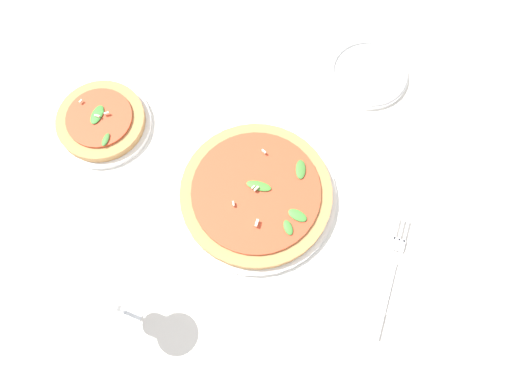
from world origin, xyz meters
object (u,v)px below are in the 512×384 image
pizza_personal_side (102,122)px  side_plate_white (368,73)px  pizza_arugula_main (256,194)px  wine_glass (104,302)px  fork (390,277)px

pizza_personal_side → side_plate_white: (0.09, -0.55, -0.01)m
side_plate_white → pizza_personal_side: bearing=99.5°
pizza_arugula_main → pizza_personal_side: size_ratio=1.58×
pizza_personal_side → wine_glass: 0.39m
wine_glass → side_plate_white: size_ratio=1.05×
fork → pizza_arugula_main: bearing=75.7°
pizza_arugula_main → fork: bearing=-125.5°
pizza_arugula_main → wine_glass: bearing=129.9°
pizza_personal_side → wine_glass: size_ratio=1.12×
fork → side_plate_white: 0.43m
pizza_arugula_main → wine_glass: wine_glass is taller
pizza_arugula_main → side_plate_white: size_ratio=1.84×
pizza_arugula_main → side_plate_white: pizza_arugula_main is taller
wine_glass → fork: size_ratio=0.80×
pizza_arugula_main → fork: pizza_arugula_main is taller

